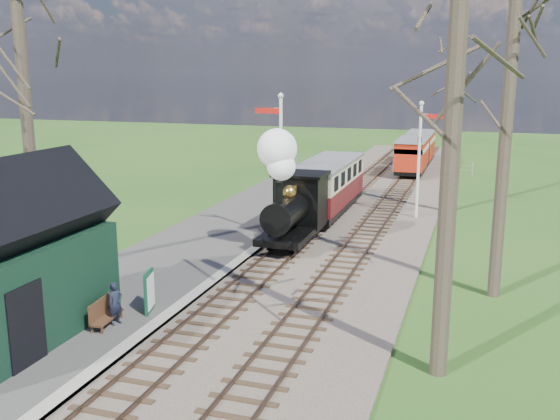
% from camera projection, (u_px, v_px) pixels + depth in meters
% --- Properties ---
extents(distant_hills, '(114.40, 48.00, 22.02)m').
position_uv_depth(distant_hills, '(423.00, 271.00, 74.16)').
color(distant_hills, '#385B23').
rests_on(distant_hills, ground).
extents(ballast_bed, '(8.00, 60.00, 0.10)m').
position_uv_depth(ballast_bed, '(355.00, 214.00, 31.33)').
color(ballast_bed, brown).
rests_on(ballast_bed, ground).
extents(track_near, '(1.60, 60.00, 0.15)m').
position_uv_depth(track_near, '(330.00, 211.00, 31.71)').
color(track_near, brown).
rests_on(track_near, ground).
extents(track_far, '(1.60, 60.00, 0.15)m').
position_uv_depth(track_far, '(381.00, 215.00, 30.92)').
color(track_far, brown).
rests_on(track_far, ground).
extents(platform, '(5.00, 44.00, 0.20)m').
position_uv_depth(platform, '(200.00, 247.00, 25.34)').
color(platform, '#474442').
rests_on(platform, ground).
extents(coping_strip, '(0.40, 44.00, 0.21)m').
position_uv_depth(coping_strip, '(253.00, 251.00, 24.65)').
color(coping_strip, '#B2AD9E').
rests_on(coping_strip, ground).
extents(station_shed, '(3.25, 6.30, 4.78)m').
position_uv_depth(station_shed, '(1.00, 264.00, 15.83)').
color(station_shed, black).
rests_on(station_shed, platform).
extents(semaphore_near, '(1.22, 0.24, 6.22)m').
position_uv_depth(semaphore_near, '(279.00, 157.00, 25.61)').
color(semaphore_near, silver).
rests_on(semaphore_near, ground).
extents(semaphore_far, '(1.22, 0.24, 5.72)m').
position_uv_depth(semaphore_far, '(421.00, 151.00, 29.68)').
color(semaphore_far, silver).
rests_on(semaphore_far, ground).
extents(bare_trees, '(15.51, 22.39, 12.00)m').
position_uv_depth(bare_trees, '(284.00, 133.00, 19.15)').
color(bare_trees, '#382D23').
rests_on(bare_trees, ground).
extents(fence_line, '(12.60, 0.08, 1.00)m').
position_uv_depth(fence_line, '(380.00, 165.00, 44.51)').
color(fence_line, slate).
rests_on(fence_line, ground).
extents(locomotive, '(1.92, 4.49, 4.81)m').
position_uv_depth(locomotive, '(291.00, 195.00, 24.98)').
color(locomotive, black).
rests_on(locomotive, ground).
extents(coach, '(2.25, 7.70, 2.36)m').
position_uv_depth(coach, '(327.00, 184.00, 30.73)').
color(coach, black).
rests_on(coach, ground).
extents(red_carriage_a, '(1.95, 4.83, 2.05)m').
position_uv_depth(red_carriage_a, '(412.00, 156.00, 42.62)').
color(red_carriage_a, black).
rests_on(red_carriage_a, ground).
extents(red_carriage_b, '(1.95, 4.83, 2.05)m').
position_uv_depth(red_carriage_b, '(420.00, 147.00, 47.73)').
color(red_carriage_b, black).
rests_on(red_carriage_b, ground).
extents(sign_board, '(0.30, 0.82, 1.21)m').
position_uv_depth(sign_board, '(149.00, 292.00, 18.11)').
color(sign_board, '#0F482D').
rests_on(sign_board, platform).
extents(bench, '(0.51, 1.34, 0.75)m').
position_uv_depth(bench, '(104.00, 313.00, 17.21)').
color(bench, '#4B2D1A').
rests_on(bench, platform).
extents(person, '(0.44, 0.52, 1.21)m').
position_uv_depth(person, '(115.00, 303.00, 17.20)').
color(person, '#1B1E31').
rests_on(person, platform).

